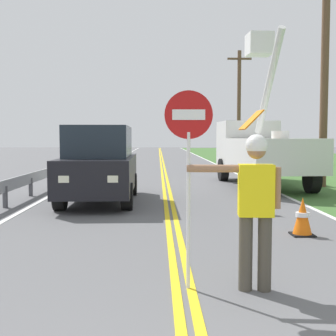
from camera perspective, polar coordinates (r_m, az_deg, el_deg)
centerline_yellow_left at (r=21.79m, az=-0.75°, el=-0.78°), size 0.11×110.00×0.01m
centerline_yellow_right at (r=21.79m, az=-0.27°, el=-0.78°), size 0.11×110.00×0.01m
edge_line_right at (r=22.13m, az=8.85°, el=-0.76°), size 0.12×110.00×0.01m
edge_line_left at (r=22.04m, az=-9.91°, el=-0.79°), size 0.12×110.00×0.01m
flagger_worker at (r=5.26m, az=11.04°, el=-4.26°), size 1.08×0.27×1.83m
stop_sign_paddle at (r=5.17m, az=2.64°, el=3.03°), size 0.56×0.04×2.33m
utility_bucket_truck at (r=17.08m, az=11.61°, el=2.60°), size 2.67×6.90×5.67m
oncoming_suv_nearest at (r=12.47m, az=-8.68°, el=0.52°), size 1.97×4.63×2.10m
utility_pole_near at (r=17.29m, az=19.42°, el=12.50°), size 1.80×0.28×8.50m
utility_pole_mid at (r=34.26m, az=9.06°, el=8.10°), size 1.80×0.28×8.27m
traffic_cone_lead at (r=8.54m, az=16.82°, el=-6.04°), size 0.40×0.40×0.70m
traffic_cone_mid at (r=10.65m, az=11.99°, el=-4.01°), size 0.40×0.40×0.70m
guardrail_left_shoulder at (r=17.57m, az=-14.12°, el=-0.35°), size 0.10×32.00×0.71m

